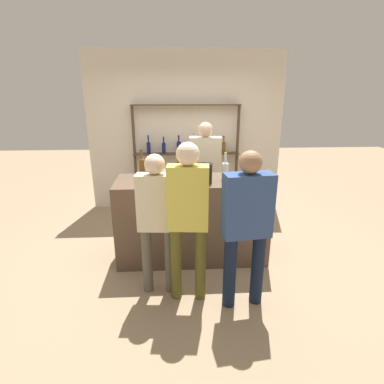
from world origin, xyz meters
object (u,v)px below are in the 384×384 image
Objects in this scene: counter_bottle_1 at (191,167)px; counter_bottle_2 at (180,165)px; counter_bottle_4 at (150,173)px; customer_left at (157,214)px; ice_bucket at (204,173)px; customer_right at (247,221)px; counter_bottle_0 at (142,166)px; counter_bottle_3 at (225,169)px; cork_jar at (254,175)px; server_behind_counter at (205,168)px; customer_center at (188,211)px; wine_glass at (164,170)px.

counter_bottle_2 reaches higher than counter_bottle_1.
counter_bottle_4 is 0.21× the size of customer_left.
counter_bottle_1 is 0.23× the size of customer_left.
counter_bottle_1 is at bearing 118.69° from ice_bucket.
customer_left is (-0.54, -0.57, -0.27)m from ice_bucket.
counter_bottle_1 is 1.06× the size of counter_bottle_4.
counter_bottle_4 is at bearing 41.42° from customer_right.
customer_right is (1.10, -1.20, -0.26)m from counter_bottle_0.
counter_bottle_3 reaches higher than cork_jar.
server_behind_counter is at bearing 83.57° from ice_bucket.
server_behind_counter is (0.40, 0.75, -0.23)m from counter_bottle_2.
counter_bottle_3 is 0.20× the size of customer_center.
server_behind_counter is at bearing 38.88° from counter_bottle_0.
customer_left reaches higher than cork_jar.
ice_bucket is 1.97× the size of cork_jar.
counter_bottle_0 is 0.36m from counter_bottle_4.
counter_bottle_0 is 1.22m from customer_center.
counter_bottle_0 is 0.20× the size of customer_center.
counter_bottle_1 is 0.79m from cork_jar.
server_behind_counter is at bearing 99.59° from counter_bottle_3.
server_behind_counter reaches higher than ice_bucket.
customer_center reaches higher than counter_bottle_4.
counter_bottle_2 is 0.22× the size of server_behind_counter.
cork_jar is at bearing -11.94° from counter_bottle_1.
ice_bucket is (0.28, -0.33, -0.03)m from counter_bottle_2.
ice_bucket reaches higher than cork_jar.
cork_jar is 0.08× the size of customer_left.
wine_glass is 1.30m from customer_right.
customer_center reaches higher than customer_right.
customer_right is (0.97, -0.86, -0.25)m from counter_bottle_4.
counter_bottle_4 is 1.32m from server_behind_counter.
server_behind_counter is at bearing 54.24° from counter_bottle_4.
customer_right is (0.21, -1.92, -0.04)m from server_behind_counter.
customer_right is at bearing -62.24° from counter_bottle_2.
counter_bottle_2 is at bearing 44.42° from wine_glass.
counter_bottle_3 is at bearing -43.58° from customer_left.
ice_bucket is 0.14× the size of customer_center.
counter_bottle_2 is 0.27m from wine_glass.
ice_bucket is at bearing -49.36° from counter_bottle_2.
customer_right reaches higher than counter_bottle_3.
counter_bottle_3 is 2.81× the size of cork_jar.
customer_right is (-0.29, -0.94, -0.19)m from cork_jar.
customer_right reaches higher than wine_glass.
ice_bucket is 0.83m from customer_left.
wine_glass is 0.77m from customer_left.
customer_center is (0.54, -1.08, -0.20)m from counter_bottle_0.
customer_center is (-0.34, -1.79, 0.02)m from server_behind_counter.
counter_bottle_1 reaches higher than counter_bottle_0.
counter_bottle_0 is at bearing 35.40° from customer_right.
counter_bottle_0 is 1.16m from server_behind_counter.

